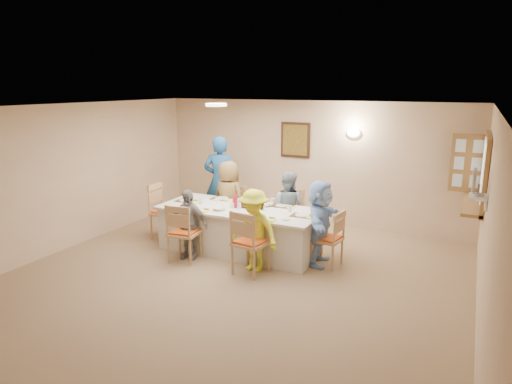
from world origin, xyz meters
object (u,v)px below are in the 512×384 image
at_px(diner_front_left, 188,224).
at_px(diner_front_right, 254,230).
at_px(chair_left_end, 166,211).
at_px(caregiver, 220,181).
at_px(chair_right_end, 327,238).
at_px(serving_hatch, 485,172).
at_px(diner_back_left, 229,198).
at_px(desk_fan, 477,185).
at_px(diner_right_end, 320,223).
at_px(chair_front_right, 251,242).
at_px(condiment_ketchup, 235,200).
at_px(chair_back_right, 290,216).
at_px(chair_back_left, 232,210).
at_px(dining_table, 240,229).
at_px(chair_front_left, 184,232).
at_px(diner_back_right, 287,208).

height_order(diner_front_left, diner_front_right, diner_front_right).
bearing_deg(chair_left_end, caregiver, -28.50).
xyz_separation_m(chair_right_end, diner_front_right, (-0.95, -0.68, 0.19)).
distance_m(serving_hatch, diner_back_left, 4.37).
distance_m(desk_fan, diner_right_end, 2.33).
height_order(chair_front_right, condiment_ketchup, condiment_ketchup).
distance_m(chair_front_right, diner_right_end, 1.16).
bearing_deg(chair_back_right, chair_back_left, 177.03).
relative_size(chair_back_left, chair_back_right, 0.96).
relative_size(serving_hatch, diner_front_left, 1.29).
xyz_separation_m(desk_fan, caregiver, (-4.62, 1.43, -0.64)).
relative_size(dining_table, diner_front_left, 2.38).
bearing_deg(condiment_ketchup, diner_back_left, 126.73).
height_order(chair_back_right, diner_right_end, diner_right_end).
bearing_deg(diner_back_left, diner_front_left, 99.55).
distance_m(dining_table, chair_back_right, 1.00).
relative_size(chair_front_left, diner_front_right, 0.76).
height_order(desk_fan, caregiver, caregiver).
bearing_deg(condiment_ketchup, diner_front_right, -44.33).
height_order(diner_back_left, diner_right_end, diner_back_left).
height_order(serving_hatch, desk_fan, serving_hatch).
bearing_deg(diner_back_right, diner_back_left, 0.61).
xyz_separation_m(diner_back_left, diner_back_right, (1.20, 0.00, -0.05)).
bearing_deg(dining_table, serving_hatch, 16.26).
bearing_deg(caregiver, diner_back_left, 117.82).
relative_size(chair_back_left, diner_back_right, 0.69).
bearing_deg(diner_front_left, desk_fan, -0.14).
relative_size(serving_hatch, chair_back_left, 1.64).
xyz_separation_m(chair_left_end, diner_back_left, (0.95, 0.68, 0.20)).
xyz_separation_m(serving_hatch, chair_right_end, (-2.13, -1.07, -1.05)).
distance_m(dining_table, diner_back_right, 0.95).
xyz_separation_m(dining_table, diner_front_right, (0.60, -0.68, 0.26)).
bearing_deg(diner_right_end, diner_front_right, 122.64).
height_order(dining_table, diner_right_end, diner_right_end).
xyz_separation_m(dining_table, chair_front_right, (0.60, -0.80, 0.12)).
bearing_deg(diner_front_right, chair_back_right, 99.88).
relative_size(dining_table, condiment_ketchup, 11.02).
relative_size(serving_hatch, chair_back_right, 1.58).
height_order(dining_table, diner_back_left, diner_back_left).
distance_m(chair_front_left, diner_back_left, 1.50).
height_order(diner_front_right, diner_right_end, diner_right_end).
bearing_deg(diner_right_end, chair_right_end, -97.03).
bearing_deg(caregiver, chair_right_end, 140.20).
height_order(diner_front_right, caregiver, caregiver).
bearing_deg(dining_table, desk_fan, -4.44).
xyz_separation_m(desk_fan, dining_table, (-3.57, 0.28, -1.17)).
height_order(diner_back_right, diner_front_right, diner_back_right).
height_order(caregiver, condiment_ketchup, caregiver).
bearing_deg(diner_front_left, chair_left_end, 138.74).
bearing_deg(chair_back_right, diner_back_right, -92.97).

